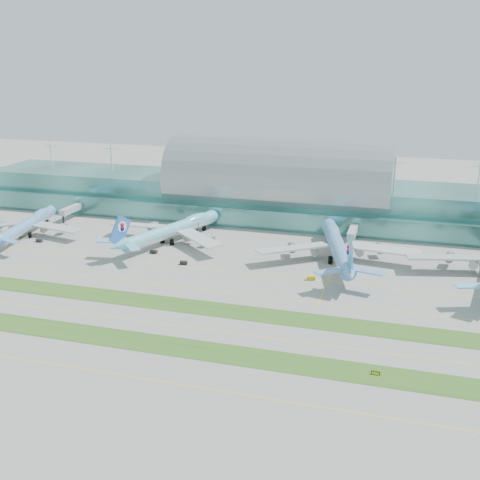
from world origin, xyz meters
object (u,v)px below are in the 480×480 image
(airliner_c, at_px, (337,245))
(taxiway_sign_east, at_px, (376,373))
(airliner_b, at_px, (173,229))
(airliner_a, at_px, (27,224))
(terminal, at_px, (279,192))

(airliner_c, relative_size, taxiway_sign_east, 31.60)
(airliner_c, height_order, taxiway_sign_east, airliner_c)
(airliner_b, relative_size, airliner_c, 0.92)
(airliner_b, distance_m, taxiway_sign_east, 141.76)
(airliner_b, bearing_deg, airliner_a, -152.45)
(airliner_a, bearing_deg, airliner_b, -1.71)
(terminal, distance_m, airliner_c, 74.58)
(airliner_b, bearing_deg, taxiway_sign_east, -24.66)
(airliner_b, height_order, taxiway_sign_east, airliner_b)
(airliner_a, xyz_separation_m, airliner_b, (72.51, 10.30, 0.59))
(airliner_b, distance_m, airliner_c, 78.12)
(airliner_c, bearing_deg, taxiway_sign_east, -90.58)
(terminal, bearing_deg, airliner_b, -123.09)
(airliner_a, height_order, taxiway_sign_east, airliner_a)
(airliner_a, relative_size, taxiway_sign_east, 27.05)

